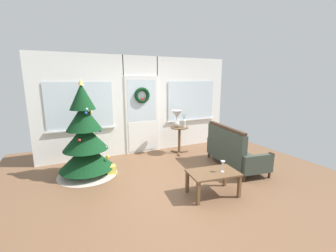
# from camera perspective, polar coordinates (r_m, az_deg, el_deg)

# --- Properties ---
(ground_plane) EXTENTS (6.76, 6.76, 0.00)m
(ground_plane) POSITION_cam_1_polar(r_m,az_deg,el_deg) (4.54, 2.52, -13.82)
(ground_plane) COLOR brown
(back_wall_with_door) EXTENTS (5.20, 0.19, 2.55)m
(back_wall_with_door) POSITION_cam_1_polar(r_m,az_deg,el_deg) (6.04, -6.78, 5.27)
(back_wall_with_door) COLOR white
(back_wall_with_door) RESTS_ON ground
(christmas_tree) EXTENTS (1.21, 1.21, 1.97)m
(christmas_tree) POSITION_cam_1_polar(r_m,az_deg,el_deg) (4.90, -20.20, -3.77)
(christmas_tree) COLOR #4C331E
(christmas_tree) RESTS_ON ground
(settee_sofa) EXTENTS (0.92, 1.66, 0.96)m
(settee_sofa) POSITION_cam_1_polar(r_m,az_deg,el_deg) (5.28, 15.95, -6.16)
(settee_sofa) COLOR #3D281C
(settee_sofa) RESTS_ON ground
(side_table) EXTENTS (0.50, 0.48, 0.72)m
(side_table) POSITION_cam_1_polar(r_m,az_deg,el_deg) (5.99, 2.90, -2.24)
(side_table) COLOR brown
(side_table) RESTS_ON ground
(table_lamp) EXTENTS (0.28, 0.28, 0.44)m
(table_lamp) POSITION_cam_1_polar(r_m,az_deg,el_deg) (5.90, 2.25, 2.45)
(table_lamp) COLOR silver
(table_lamp) RESTS_ON side_table
(flower_vase) EXTENTS (0.11, 0.10, 0.35)m
(flower_vase) POSITION_cam_1_polar(r_m,az_deg,el_deg) (5.92, 4.06, 0.82)
(flower_vase) COLOR beige
(flower_vase) RESTS_ON side_table
(coffee_table) EXTENTS (0.90, 0.63, 0.42)m
(coffee_table) POSITION_cam_1_polar(r_m,az_deg,el_deg) (4.00, 11.35, -12.16)
(coffee_table) COLOR brown
(coffee_table) RESTS_ON ground
(wine_glass) EXTENTS (0.08, 0.08, 0.20)m
(wine_glass) POSITION_cam_1_polar(r_m,az_deg,el_deg) (3.96, 13.71, -9.31)
(wine_glass) COLOR silver
(wine_glass) RESTS_ON coffee_table
(gift_box) EXTENTS (0.19, 0.17, 0.19)m
(gift_box) POSITION_cam_1_polar(r_m,az_deg,el_deg) (4.97, -14.24, -10.67)
(gift_box) COLOR #D8C64C
(gift_box) RESTS_ON ground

